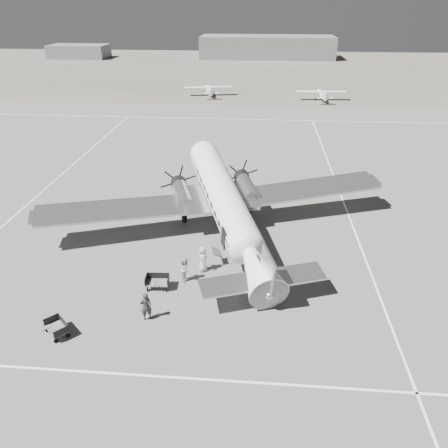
{
  "coord_description": "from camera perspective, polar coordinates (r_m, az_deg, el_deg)",
  "views": [
    {
      "loc": [
        3.72,
        -30.06,
        17.47
      ],
      "look_at": [
        1.28,
        -0.86,
        2.2
      ],
      "focal_mm": 35.0,
      "sensor_mm": 36.0,
      "label": 1
    }
  ],
  "objects": [
    {
      "name": "ground",
      "position": [
        34.97,
        -1.98,
        -2.47
      ],
      "size": [
        260.0,
        260.0,
        0.0
      ],
      "primitive_type": "plane",
      "color": "slate",
      "rests_on": "ground"
    },
    {
      "name": "taxi_line_near",
      "position": [
        24.02,
        -6.01,
        -19.33
      ],
      "size": [
        60.0,
        0.15,
        0.01
      ],
      "primitive_type": "cube",
      "color": "white",
      "rests_on": "ground"
    },
    {
      "name": "taxi_line_right",
      "position": [
        35.74,
        17.53,
        -3.15
      ],
      "size": [
        0.15,
        80.0,
        0.01
      ],
      "primitive_type": "cube",
      "color": "white",
      "rests_on": "ground"
    },
    {
      "name": "taxi_line_left",
      "position": [
        48.8,
        -22.11,
        4.46
      ],
      "size": [
        0.15,
        60.0,
        0.01
      ],
      "primitive_type": "cube",
      "color": "white",
      "rests_on": "ground"
    },
    {
      "name": "taxi_line_horizon",
      "position": [
        72.3,
        1.72,
        13.54
      ],
      "size": [
        90.0,
        0.15,
        0.01
      ],
      "primitive_type": "cube",
      "color": "white",
      "rests_on": "ground"
    },
    {
      "name": "grass_infield",
      "position": [
        126.33,
        3.22,
        19.54
      ],
      "size": [
        260.0,
        90.0,
        0.01
      ],
      "primitive_type": "cube",
      "color": "#646255",
      "rests_on": "ground"
    },
    {
      "name": "hangar_main",
      "position": [
        150.73,
        5.65,
        22.01
      ],
      "size": [
        42.0,
        14.0,
        6.6
      ],
      "color": "slate",
      "rests_on": "ground"
    },
    {
      "name": "shed_secondary",
      "position": [
        157.26,
        -18.4,
        20.61
      ],
      "size": [
        18.0,
        10.0,
        4.0
      ],
      "primitive_type": "cube",
      "color": "slate",
      "rests_on": "ground"
    },
    {
      "name": "dc3_airliner",
      "position": [
        34.55,
        0.28,
        2.47
      ],
      "size": [
        35.07,
        29.58,
        5.68
      ],
      "primitive_type": null,
      "rotation": [
        0.0,
        0.0,
        0.35
      ],
      "color": "#BBBBBE",
      "rests_on": "ground"
    },
    {
      "name": "light_plane_left",
      "position": [
        90.18,
        -2.0,
        16.98
      ],
      "size": [
        10.95,
        9.56,
        1.99
      ],
      "primitive_type": null,
      "rotation": [
        0.0,
        0.0,
        0.21
      ],
      "color": "white",
      "rests_on": "ground"
    },
    {
      "name": "light_plane_right",
      "position": [
        87.73,
        12.63,
        16.07
      ],
      "size": [
        9.9,
        8.22,
        1.97
      ],
      "primitive_type": null,
      "rotation": [
        0.0,
        0.0,
        0.06
      ],
      "color": "white",
      "rests_on": "ground"
    },
    {
      "name": "baggage_cart_near",
      "position": [
        29.89,
        -8.7,
        -7.52
      ],
      "size": [
        1.71,
        1.25,
        0.93
      ],
      "primitive_type": null,
      "rotation": [
        0.0,
        0.0,
        0.06
      ],
      "color": "slate",
      "rests_on": "ground"
    },
    {
      "name": "baggage_cart_far",
      "position": [
        27.7,
        -20.99,
        -12.61
      ],
      "size": [
        1.91,
        1.89,
        0.89
      ],
      "primitive_type": null,
      "rotation": [
        0.0,
        0.0,
        -0.76
      ],
      "color": "slate",
      "rests_on": "ground"
    },
    {
      "name": "ground_crew",
      "position": [
        27.11,
        -10.16,
        -10.53
      ],
      "size": [
        0.83,
        0.74,
        1.91
      ],
      "primitive_type": "imported",
      "rotation": [
        0.0,
        0.0,
        3.65
      ],
      "color": "#2B2B2B",
      "rests_on": "ground"
    },
    {
      "name": "ramp_agent",
      "position": [
        30.17,
        -5.0,
        -5.88
      ],
      "size": [
        0.86,
        1.01,
        1.83
      ],
      "primitive_type": "imported",
      "rotation": [
        0.0,
        0.0,
        1.36
      ],
      "color": "beige",
      "rests_on": "ground"
    },
    {
      "name": "passenger",
      "position": [
        31.1,
        -2.78,
        -4.56
      ],
      "size": [
        0.91,
        1.1,
        1.93
      ],
      "primitive_type": "imported",
      "rotation": [
        0.0,
        0.0,
        1.93
      ],
      "color": "#B4B4B2",
      "rests_on": "ground"
    }
  ]
}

